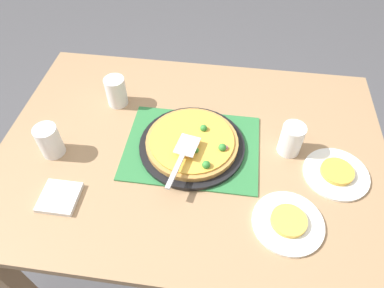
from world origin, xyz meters
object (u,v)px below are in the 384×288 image
Objects in this scene: pizza_pan at (192,145)px; plate_near_left at (288,223)px; plate_far_right at (336,174)px; cup_corner at (49,141)px; served_slice_left at (289,221)px; cup_far at (116,91)px; pizza at (192,142)px; pizza_server at (182,156)px; napkin_stack at (60,197)px; served_slice_right at (337,172)px; cup_near at (291,139)px.

plate_near_left is (0.33, -0.26, -0.01)m from pizza_pan.
plate_far_right is 1.83× the size of cup_corner.
served_slice_left is at bearing -129.18° from plate_far_right.
pizza_pan is 3.17× the size of cup_far.
pizza is 1.50× the size of plate_far_right.
pizza_server is at bearing -102.37° from pizza.
pizza is (0.00, -0.00, 0.02)m from pizza_pan.
pizza_server is at bearing -43.12° from cup_far.
napkin_stack is (-0.39, -0.27, -0.01)m from pizza_pan.
served_slice_right is at bearing -5.91° from pizza_pan.
served_slice_right is (0.50, -0.05, 0.01)m from pizza_pan.
pizza_pan is 1.73× the size of plate_far_right.
pizza is 0.42m from plate_near_left.
pizza is at bearing 174.28° from served_slice_right.
pizza is 1.50× the size of plate_near_left.
plate_near_left is 2.00× the size of served_slice_right.
cup_corner is (-0.99, -0.04, 0.04)m from served_slice_right.
cup_corner is at bearing -171.62° from cup_near.
pizza is at bearing -173.80° from cup_near.
plate_far_right is at bearing -5.72° from pizza.
pizza_server reaches higher than plate_near_left.
cup_near reaches higher than plate_far_right.
plate_near_left and plate_far_right have the same top height.
plate_far_right is 0.92m from napkin_stack.
served_slice_right reaches higher than plate_far_right.
served_slice_left is 0.47× the size of pizza_server.
served_slice_right is at bearing -90.00° from plate_far_right.
pizza is 2.75× the size of cup_near.
pizza_pan is 1.15× the size of pizza.
cup_corner reaches higher than napkin_stack.
cup_corner is 0.51× the size of pizza_server.
plate_near_left is 0.27m from plate_far_right.
pizza_pan is at bearing 174.09° from served_slice_right.
pizza is 0.39m from cup_far.
pizza_server is (0.31, -0.29, 0.01)m from cup_far.
plate_far_right is 0.19m from cup_near.
plate_far_right is 1.83× the size of napkin_stack.
cup_near is 1.00× the size of napkin_stack.
served_slice_right is 0.99m from cup_corner.
napkin_stack is at bearing -166.22° from served_slice_right.
cup_far is (-0.66, 0.46, 0.06)m from plate_near_left.
pizza_pan is 3.45× the size of served_slice_left.
plate_far_right is (0.17, 0.21, 0.00)m from plate_near_left.
served_slice_right is at bearing 13.78° from napkin_stack.
served_slice_right is 0.47× the size of pizza_server.
served_slice_right is 0.92× the size of cup_near.
pizza_pan is 0.02m from pizza.
cup_far is at bearing 166.64° from cup_near.
served_slice_right is 0.18m from cup_near.
pizza_pan is 0.50m from plate_far_right.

